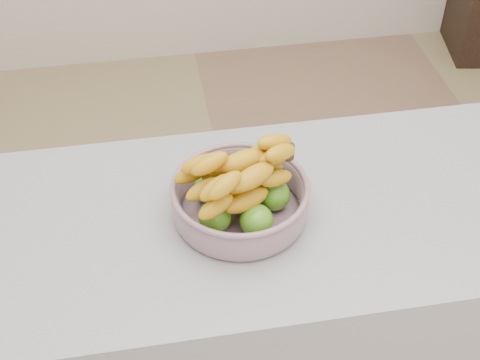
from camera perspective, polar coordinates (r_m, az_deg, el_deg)
name	(u,v)px	position (r m, az deg, el deg)	size (l,w,h in m)	color
counter	(285,330)	(1.80, 3.89, -12.64)	(2.00, 0.60, 0.90)	gray
fruit_bowl	(240,196)	(1.40, 0.01, -1.34)	(0.29, 0.29, 0.17)	#8894A3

